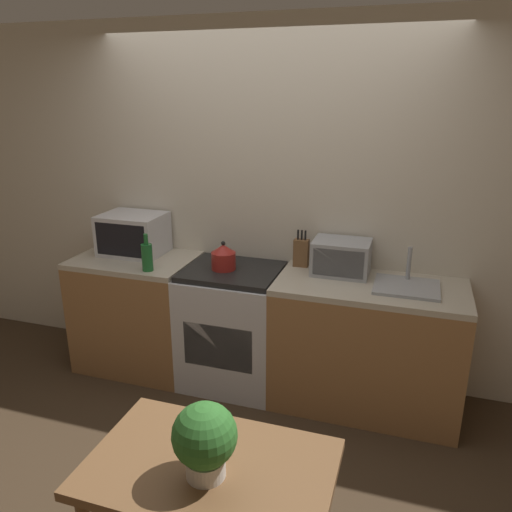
{
  "coord_description": "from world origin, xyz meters",
  "views": [
    {
      "loc": [
        1.01,
        -2.37,
        2.11
      ],
      "look_at": [
        0.04,
        0.65,
        1.05
      ],
      "focal_mm": 35.0,
      "sensor_mm": 36.0,
      "label": 1
    }
  ],
  "objects": [
    {
      "name": "ground_plane",
      "position": [
        0.0,
        0.0,
        0.0
      ],
      "size": [
        16.0,
        16.0,
        0.0
      ],
      "primitive_type": "plane",
      "color": "#3D2D1E"
    },
    {
      "name": "wall_back",
      "position": [
        0.0,
        1.09,
        1.3
      ],
      "size": [
        10.0,
        0.06,
        2.6
      ],
      "color": "beige",
      "rests_on": "ground_plane"
    },
    {
      "name": "counter_left_run",
      "position": [
        -0.97,
        0.75,
        0.45
      ],
      "size": [
        0.89,
        0.62,
        0.9
      ],
      "color": "olive",
      "rests_on": "ground_plane"
    },
    {
      "name": "counter_right_run",
      "position": [
        0.8,
        0.75,
        0.45
      ],
      "size": [
        1.24,
        0.62,
        0.9
      ],
      "color": "olive",
      "rests_on": "ground_plane"
    },
    {
      "name": "stove_range",
      "position": [
        -0.18,
        0.75,
        0.45
      ],
      "size": [
        0.7,
        0.62,
        0.9
      ],
      "color": "silver",
      "rests_on": "ground_plane"
    },
    {
      "name": "kettle",
      "position": [
        -0.23,
        0.73,
        0.99
      ],
      "size": [
        0.17,
        0.17,
        0.21
      ],
      "color": "maroon",
      "rests_on": "stove_range"
    },
    {
      "name": "microwave",
      "position": [
        -1.02,
        0.85,
        1.06
      ],
      "size": [
        0.47,
        0.37,
        0.31
      ],
      "color": "silver",
      "rests_on": "counter_left_run"
    },
    {
      "name": "bottle",
      "position": [
        -0.73,
        0.54,
        1.0
      ],
      "size": [
        0.08,
        0.08,
        0.27
      ],
      "color": "#1E662D",
      "rests_on": "counter_left_run"
    },
    {
      "name": "knife_block",
      "position": [
        0.28,
        0.96,
        1.0
      ],
      "size": [
        0.11,
        0.06,
        0.27
      ],
      "color": "brown",
      "rests_on": "counter_right_run"
    },
    {
      "name": "toaster_oven",
      "position": [
        0.57,
        0.89,
        1.02
      ],
      "size": [
        0.39,
        0.28,
        0.24
      ],
      "color": "#999BA0",
      "rests_on": "counter_right_run"
    },
    {
      "name": "sink_basin",
      "position": [
        1.02,
        0.76,
        0.92
      ],
      "size": [
        0.41,
        0.35,
        0.24
      ],
      "color": "#999BA0",
      "rests_on": "counter_right_run"
    },
    {
      "name": "dining_table",
      "position": [
        0.36,
        -0.94,
        0.64
      ],
      "size": [
        0.95,
        0.61,
        0.75
      ],
      "color": "brown",
      "rests_on": "ground_plane"
    },
    {
      "name": "potted_plant",
      "position": [
        0.37,
        -1.0,
        0.91
      ],
      "size": [
        0.24,
        0.24,
        0.3
      ],
      "color": "beige",
      "rests_on": "dining_table"
    }
  ]
}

